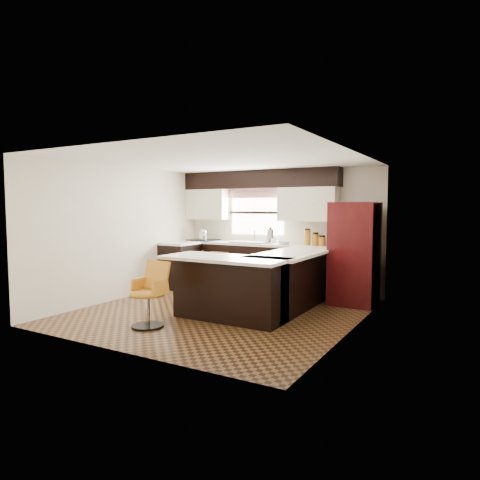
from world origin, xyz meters
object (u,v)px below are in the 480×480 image
Objects in this scene: peninsula_return at (230,289)px; bar_chair at (147,295)px; refrigerator at (354,254)px; peninsula_long at (289,282)px.

bar_chair is (-0.78, -0.92, 0.01)m from peninsula_return.
refrigerator is 1.91× the size of bar_chair.
bar_chair is at bearing -130.13° from peninsula_return.
peninsula_long is at bearing 60.68° from bar_chair.
bar_chair reaches higher than peninsula_return.
refrigerator is at bearing 58.53° from bar_chair.
peninsula_return is 1.80× the size of bar_chair.
peninsula_long is 2.30m from bar_chair.
peninsula_long is at bearing 61.70° from peninsula_return.
bar_chair reaches higher than peninsula_long.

